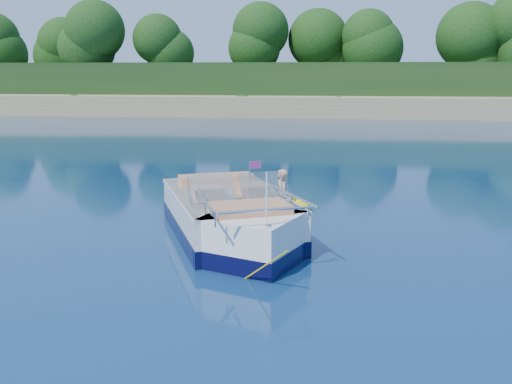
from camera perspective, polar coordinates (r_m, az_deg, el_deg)
ground at (r=7.78m, az=15.22°, el=-14.04°), size 160.00×160.00×0.00m
shoreline at (r=70.75m, az=8.46°, el=9.97°), size 170.00×59.00×6.00m
treeline at (r=48.01m, az=9.09°, el=14.49°), size 150.00×7.12×8.19m
motorboat at (r=11.54m, az=-2.36°, el=-2.91°), size 3.66×5.63×2.01m
tow_tube at (r=13.93m, az=2.89°, el=-1.59°), size 1.59×1.59×0.34m
boy at (r=14.04m, az=2.64°, el=-1.84°), size 0.56×0.82×1.49m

